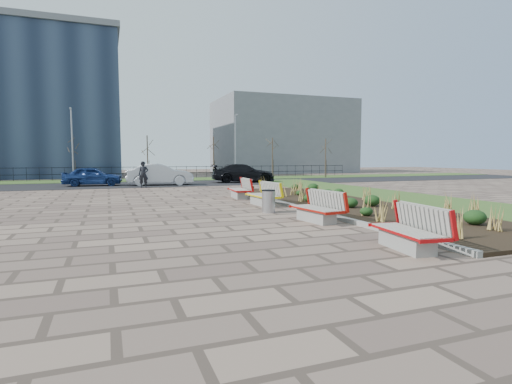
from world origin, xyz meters
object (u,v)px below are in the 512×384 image
object	(u,v)px
car_blue	(93,176)
lamp_west	(72,146)
car_silver	(160,174)
pedestrian	(143,175)
litter_bin	(268,201)
car_black	(243,173)
bench_c	(262,194)
lamp_east	(235,147)
bench_b	(316,207)
bench_a	(407,228)
bench_d	(239,188)

from	to	relation	value
car_blue	lamp_west	size ratio (longest dim) A/B	0.69
car_blue	car_silver	world-z (taller)	car_silver
pedestrian	car_silver	bearing A→B (deg)	63.26
litter_bin	car_black	world-z (taller)	car_black
bench_c	lamp_east	size ratio (longest dim) A/B	0.35
bench_b	bench_c	world-z (taller)	same
bench_b	car_black	bearing A→B (deg)	71.44
pedestrian	lamp_west	xyz separation A→B (m)	(-4.96, 7.58, 2.12)
bench_c	bench_b	bearing A→B (deg)	-93.56
car_silver	lamp_west	distance (m)	8.61
bench_a	bench_b	xyz separation A→B (m)	(0.00, 4.23, 0.00)
pedestrian	lamp_east	size ratio (longest dim) A/B	0.31
pedestrian	car_black	size ratio (longest dim) A/B	0.35
lamp_west	lamp_east	xyz separation A→B (m)	(14.00, 0.00, 0.00)
car_blue	lamp_west	xyz separation A→B (m)	(-1.60, 4.48, 2.32)
bench_d	car_silver	distance (m)	11.40
bench_d	car_silver	world-z (taller)	car_silver
bench_b	lamp_west	size ratio (longest dim) A/B	0.35
litter_bin	pedestrian	xyz separation A→B (m)	(-3.42, 14.45, 0.49)
bench_b	car_black	distance (m)	20.73
bench_b	bench_d	distance (m)	8.15
bench_a	pedestrian	bearing A→B (deg)	108.17
bench_a	car_black	xyz separation A→B (m)	(4.30, 24.51, 0.29)
litter_bin	car_black	xyz separation A→B (m)	(4.93, 17.70, 0.36)
bench_b	bench_a	bearing A→B (deg)	-96.59
bench_a	lamp_west	xyz separation A→B (m)	(-9.00, 28.83, 2.54)
bench_d	bench_b	bearing A→B (deg)	-85.61
pedestrian	lamp_east	bearing A→B (deg)	45.58
car_black	pedestrian	bearing A→B (deg)	119.09
bench_b	car_blue	size ratio (longest dim) A/B	0.51
litter_bin	pedestrian	bearing A→B (deg)	103.31
bench_b	lamp_east	bearing A→B (deg)	71.92
bench_a	bench_c	world-z (taller)	same
bench_d	lamp_west	size ratio (longest dim) A/B	0.35
bench_b	bench_c	xyz separation A→B (m)	(0.00, 4.81, 0.00)
pedestrian	car_black	bearing A→B (deg)	26.93
bench_b	car_blue	world-z (taller)	car_blue
bench_d	pedestrian	distance (m)	9.75
bench_a	pedestrian	distance (m)	21.63
bench_b	litter_bin	distance (m)	2.65
litter_bin	lamp_west	bearing A→B (deg)	110.81
bench_a	car_blue	world-z (taller)	car_blue
bench_a	bench_c	xyz separation A→B (m)	(0.00, 9.04, 0.00)
lamp_west	bench_d	bearing A→B (deg)	-61.31
bench_d	lamp_east	world-z (taller)	lamp_east
bench_a	bench_d	size ratio (longest dim) A/B	1.00
bench_b	lamp_west	xyz separation A→B (m)	(-9.00, 24.60, 2.54)
litter_bin	car_silver	distance (m)	16.79
bench_d	litter_bin	world-z (taller)	bench_d
bench_d	lamp_west	world-z (taller)	lamp_west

